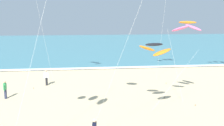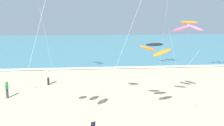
{
  "view_description": "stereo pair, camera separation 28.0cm",
  "coord_description": "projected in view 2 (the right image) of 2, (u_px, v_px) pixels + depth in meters",
  "views": [
    {
      "loc": [
        -2.08,
        -8.49,
        6.98
      ],
      "look_at": [
        -0.27,
        7.29,
        3.95
      ],
      "focal_mm": 39.45,
      "sensor_mm": 36.0,
      "label": 1
    },
    {
      "loc": [
        -1.8,
        -8.51,
        6.98
      ],
      "look_at": [
        -0.27,
        7.29,
        3.95
      ],
      "focal_mm": 39.45,
      "sensor_mm": 36.0,
      "label": 2
    }
  ],
  "objects": [
    {
      "name": "bystander_white_top",
      "position": [
        48.0,
        77.0,
        25.19
      ],
      "size": [
        0.5,
        0.22,
        1.59
      ],
      "color": "black",
      "rests_on": "ground"
    },
    {
      "name": "ocean_water",
      "position": [
        95.0,
        44.0,
        62.36
      ],
      "size": [
        160.0,
        60.0,
        0.08
      ],
      "primitive_type": "cube",
      "color": "teal",
      "rests_on": "ground"
    },
    {
      "name": "shoreline_foam",
      "position": [
        102.0,
        68.0,
        33.31
      ],
      "size": [
        160.0,
        1.18,
        0.01
      ],
      "primitive_type": "cube",
      "color": "white",
      "rests_on": "ocean_water"
    },
    {
      "name": "kite_arc_amber_close",
      "position": [
        188.0,
        26.0,
        18.95
      ],
      "size": [
        3.07,
        2.96,
        6.61
      ],
      "color": "pink",
      "rests_on": "ground"
    },
    {
      "name": "kite_arc_charcoal_distant",
      "position": [
        155.0,
        48.0,
        17.31
      ],
      "size": [
        4.72,
        3.0,
        5.12
      ],
      "color": "orange",
      "rests_on": "ground"
    },
    {
      "name": "bystander_green_top",
      "position": [
        7.0,
        89.0,
        21.16
      ],
      "size": [
        0.22,
        0.5,
        1.59
      ],
      "color": "#2D334C",
      "rests_on": "ground"
    }
  ]
}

